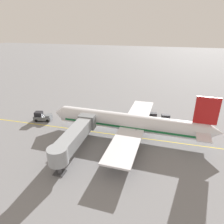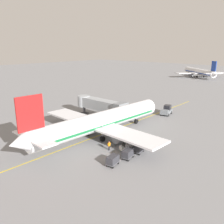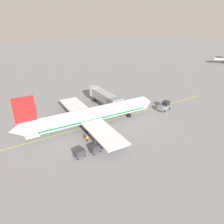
{
  "view_description": "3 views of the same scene",
  "coord_description": "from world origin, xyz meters",
  "px_view_note": "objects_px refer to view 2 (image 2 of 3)",
  "views": [
    {
      "loc": [
        -38.97,
        -8.6,
        23.12
      ],
      "look_at": [
        2.97,
        2.56,
        4.19
      ],
      "focal_mm": 32.53,
      "sensor_mm": 36.0,
      "label": 1
    },
    {
      "loc": [
        32.96,
        -34.52,
        17.88
      ],
      "look_at": [
        -1.13,
        3.03,
        3.74
      ],
      "focal_mm": 38.16,
      "sensor_mm": 36.0,
      "label": 2
    },
    {
      "loc": [
        44.08,
        -23.06,
        25.72
      ],
      "look_at": [
        1.55,
        3.36,
        3.12
      ],
      "focal_mm": 34.65,
      "sensor_mm": 36.0,
      "label": 3
    }
  ],
  "objects_px": {
    "baggage_cart_third_in_train": "(113,160)",
    "distant_taxiing_airliner": "(199,72)",
    "pushback_tractor": "(166,110)",
    "parked_airliner": "(101,121)",
    "baggage_cart_front": "(139,148)",
    "jet_bridge": "(100,105)",
    "baggage_cart_second_in_train": "(128,153)",
    "baggage_tug_lead": "(127,147)",
    "ground_crew_wing_walker": "(109,145)"
  },
  "relations": [
    {
      "from": "baggage_cart_front",
      "to": "baggage_cart_third_in_train",
      "type": "relative_size",
      "value": 1.0
    },
    {
      "from": "pushback_tractor",
      "to": "baggage_tug_lead",
      "type": "distance_m",
      "value": 26.02
    },
    {
      "from": "baggage_cart_second_in_train",
      "to": "distant_taxiing_airliner",
      "type": "bearing_deg",
      "value": 107.36
    },
    {
      "from": "parked_airliner",
      "to": "pushback_tractor",
      "type": "xyz_separation_m",
      "value": [
        1.73,
        23.32,
        -2.09
      ]
    },
    {
      "from": "ground_crew_wing_walker",
      "to": "jet_bridge",
      "type": "bearing_deg",
      "value": 139.38
    },
    {
      "from": "distant_taxiing_airliner",
      "to": "baggage_tug_lead",
      "type": "bearing_deg",
      "value": -73.23
    },
    {
      "from": "baggage_cart_front",
      "to": "baggage_cart_third_in_train",
      "type": "xyz_separation_m",
      "value": [
        -0.31,
        -6.38,
        0.0
      ]
    },
    {
      "from": "distant_taxiing_airliner",
      "to": "ground_crew_wing_walker",
      "type": "bearing_deg",
      "value": -74.71
    },
    {
      "from": "baggage_tug_lead",
      "to": "ground_crew_wing_walker",
      "type": "height_order",
      "value": "ground_crew_wing_walker"
    },
    {
      "from": "baggage_cart_front",
      "to": "baggage_cart_second_in_train",
      "type": "relative_size",
      "value": 1.0
    },
    {
      "from": "baggage_tug_lead",
      "to": "baggage_cart_second_in_train",
      "type": "height_order",
      "value": "baggage_tug_lead"
    },
    {
      "from": "baggage_tug_lead",
      "to": "jet_bridge",
      "type": "bearing_deg",
      "value": 148.16
    },
    {
      "from": "baggage_cart_third_in_train",
      "to": "distant_taxiing_airliner",
      "type": "xyz_separation_m",
      "value": [
        -34.47,
        114.57,
        2.08
      ]
    },
    {
      "from": "baggage_cart_second_in_train",
      "to": "jet_bridge",
      "type": "bearing_deg",
      "value": 145.83
    },
    {
      "from": "baggage_tug_lead",
      "to": "distant_taxiing_airliner",
      "type": "distance_m",
      "value": 113.71
    },
    {
      "from": "baggage_cart_second_in_train",
      "to": "distant_taxiing_airliner",
      "type": "height_order",
      "value": "distant_taxiing_airliner"
    },
    {
      "from": "jet_bridge",
      "to": "baggage_cart_second_in_train",
      "type": "height_order",
      "value": "jet_bridge"
    },
    {
      "from": "pushback_tractor",
      "to": "baggage_cart_front",
      "type": "xyz_separation_m",
      "value": [
        8.64,
        -24.5,
        -0.15
      ]
    },
    {
      "from": "baggage_tug_lead",
      "to": "baggage_cart_third_in_train",
      "type": "distance_m",
      "value": 5.97
    },
    {
      "from": "distant_taxiing_airliner",
      "to": "baggage_cart_front",
      "type": "bearing_deg",
      "value": -72.18
    },
    {
      "from": "parked_airliner",
      "to": "jet_bridge",
      "type": "bearing_deg",
      "value": 135.42
    },
    {
      "from": "jet_bridge",
      "to": "baggage_cart_front",
      "type": "height_order",
      "value": "jet_bridge"
    },
    {
      "from": "pushback_tractor",
      "to": "distant_taxiing_airliner",
      "type": "distance_m",
      "value": 87.7
    },
    {
      "from": "jet_bridge",
      "to": "pushback_tractor",
      "type": "xyz_separation_m",
      "value": [
        11.01,
        14.18,
        -2.36
      ]
    },
    {
      "from": "baggage_cart_second_in_train",
      "to": "baggage_cart_third_in_train",
      "type": "bearing_deg",
      "value": -95.24
    },
    {
      "from": "parked_airliner",
      "to": "baggage_cart_third_in_train",
      "type": "relative_size",
      "value": 12.53
    },
    {
      "from": "baggage_cart_third_in_train",
      "to": "distant_taxiing_airliner",
      "type": "bearing_deg",
      "value": 106.74
    },
    {
      "from": "baggage_tug_lead",
      "to": "baggage_cart_second_in_train",
      "type": "bearing_deg",
      "value": -50.06
    },
    {
      "from": "baggage_cart_third_in_train",
      "to": "baggage_cart_second_in_train",
      "type": "bearing_deg",
      "value": 84.76
    },
    {
      "from": "baggage_cart_third_in_train",
      "to": "ground_crew_wing_walker",
      "type": "height_order",
      "value": "ground_crew_wing_walker"
    },
    {
      "from": "jet_bridge",
      "to": "baggage_cart_third_in_train",
      "type": "height_order",
      "value": "jet_bridge"
    },
    {
      "from": "baggage_cart_front",
      "to": "baggage_cart_third_in_train",
      "type": "distance_m",
      "value": 6.38
    },
    {
      "from": "baggage_cart_third_in_train",
      "to": "pushback_tractor",
      "type": "bearing_deg",
      "value": 105.11
    },
    {
      "from": "ground_crew_wing_walker",
      "to": "distant_taxiing_airliner",
      "type": "distance_m",
      "value": 115.0
    },
    {
      "from": "baggage_cart_second_in_train",
      "to": "ground_crew_wing_walker",
      "type": "distance_m",
      "value": 4.47
    },
    {
      "from": "baggage_cart_second_in_train",
      "to": "ground_crew_wing_walker",
      "type": "bearing_deg",
      "value": 176.06
    },
    {
      "from": "baggage_cart_front",
      "to": "parked_airliner",
      "type": "bearing_deg",
      "value": 173.54
    },
    {
      "from": "ground_crew_wing_walker",
      "to": "distant_taxiing_airliner",
      "type": "relative_size",
      "value": 0.06
    },
    {
      "from": "ground_crew_wing_walker",
      "to": "pushback_tractor",
      "type": "bearing_deg",
      "value": 98.75
    },
    {
      "from": "baggage_cart_front",
      "to": "distant_taxiing_airliner",
      "type": "xyz_separation_m",
      "value": [
        -34.78,
        108.19,
        2.08
      ]
    },
    {
      "from": "baggage_cart_second_in_train",
      "to": "ground_crew_wing_walker",
      "type": "height_order",
      "value": "ground_crew_wing_walker"
    },
    {
      "from": "parked_airliner",
      "to": "baggage_tug_lead",
      "type": "xyz_separation_m",
      "value": [
        8.39,
        -1.83,
        -2.47
      ]
    },
    {
      "from": "baggage_cart_second_in_train",
      "to": "baggage_cart_third_in_train",
      "type": "height_order",
      "value": "same"
    },
    {
      "from": "ground_crew_wing_walker",
      "to": "baggage_cart_second_in_train",
      "type": "bearing_deg",
      "value": -3.94
    },
    {
      "from": "jet_bridge",
      "to": "baggage_tug_lead",
      "type": "xyz_separation_m",
      "value": [
        17.68,
        -10.98,
        -2.74
      ]
    },
    {
      "from": "jet_bridge",
      "to": "baggage_tug_lead",
      "type": "bearing_deg",
      "value": -31.84
    },
    {
      "from": "baggage_cart_third_in_train",
      "to": "distant_taxiing_airliner",
      "type": "distance_m",
      "value": 119.66
    },
    {
      "from": "ground_crew_wing_walker",
      "to": "parked_airliner",
      "type": "bearing_deg",
      "value": 146.7
    },
    {
      "from": "parked_airliner",
      "to": "baggage_cart_third_in_train",
      "type": "distance_m",
      "value": 12.78
    },
    {
      "from": "parked_airliner",
      "to": "distant_taxiing_airliner",
      "type": "relative_size",
      "value": 1.25
    }
  ]
}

